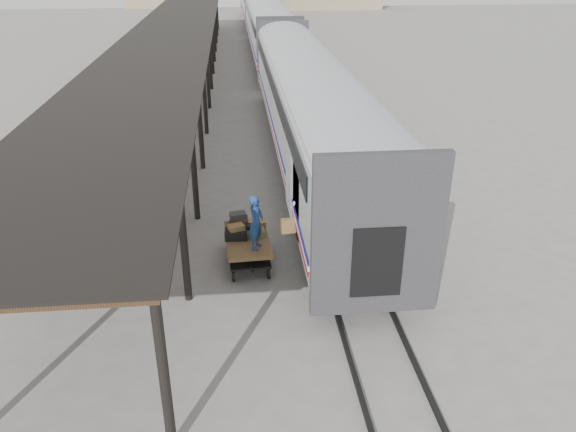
% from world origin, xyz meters
% --- Properties ---
extents(ground, '(160.00, 160.00, 0.00)m').
position_xyz_m(ground, '(0.00, 0.00, 0.00)').
color(ground, slate).
rests_on(ground, ground).
extents(train, '(3.45, 76.01, 4.01)m').
position_xyz_m(train, '(3.19, 33.79, 2.69)').
color(train, silver).
rests_on(train, ground).
extents(canopy, '(4.90, 64.30, 4.15)m').
position_xyz_m(canopy, '(-3.40, 24.00, 4.00)').
color(canopy, '#422B19').
rests_on(canopy, ground).
extents(rails, '(1.54, 150.00, 0.12)m').
position_xyz_m(rails, '(3.20, 34.00, 0.06)').
color(rails, black).
rests_on(rails, ground).
extents(baggage_cart, '(1.38, 2.47, 0.86)m').
position_xyz_m(baggage_cart, '(0.31, -0.23, 0.65)').
color(baggage_cart, brown).
rests_on(baggage_cart, ground).
extents(suitcase_stack, '(1.25, 1.15, 0.59)m').
position_xyz_m(suitcase_stack, '(0.20, 0.07, 1.05)').
color(suitcase_stack, '#313133').
rests_on(suitcase_stack, baggage_cart).
extents(luggage_tug, '(0.97, 1.56, 1.36)m').
position_xyz_m(luggage_tug, '(-3.28, 19.95, 0.62)').
color(luggage_tug, maroon).
rests_on(luggage_tug, ground).
extents(porter, '(0.58, 0.69, 1.62)m').
position_xyz_m(porter, '(0.56, -0.88, 1.67)').
color(porter, navy).
rests_on(porter, baggage_cart).
extents(pedestrian, '(1.04, 0.63, 1.66)m').
position_xyz_m(pedestrian, '(-2.08, 18.19, 0.83)').
color(pedestrian, black).
rests_on(pedestrian, ground).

